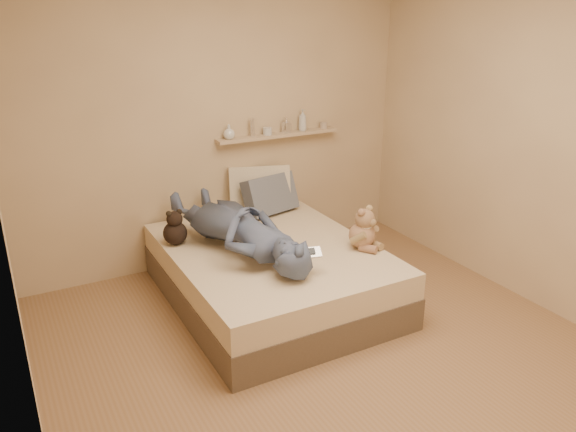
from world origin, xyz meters
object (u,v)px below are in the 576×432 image
dark_plush (175,230)px  pillow_grey (270,195)px  bed (271,273)px  wall_shelf (279,135)px  pillow_cream (259,188)px  person (238,227)px  game_console (308,253)px  teddy_bear (364,231)px

dark_plush → pillow_grey: (0.98, 0.28, 0.05)m
bed → wall_shelf: 1.38m
pillow_cream → person: bearing=-125.7°
bed → game_console: game_console is taller
bed → teddy_bear: (0.62, -0.36, 0.37)m
game_console → teddy_bear: 0.64m
person → bed: bearing=153.5°
bed → dark_plush: dark_plush is taller
teddy_bear → pillow_cream: (-0.31, 1.19, 0.06)m
pillow_cream → person: 0.93m
pillow_grey → person: (-0.58, -0.62, 0.01)m
bed → pillow_grey: (0.35, 0.69, 0.40)m
bed → pillow_grey: size_ratio=3.80×
wall_shelf → person: bearing=-133.2°
teddy_bear → wall_shelf: bearing=93.2°
bed → pillow_grey: bearing=63.3°
pillow_cream → wall_shelf: size_ratio=0.46×
pillow_grey → person: size_ratio=0.32×
bed → person: (-0.24, 0.07, 0.41)m
pillow_cream → teddy_bear: bearing=-75.2°
bed → person: 0.48m
teddy_bear → person: person is taller
dark_plush → wall_shelf: (1.18, 0.50, 0.53)m
bed → pillow_cream: (0.31, 0.83, 0.43)m
pillow_cream → person: (-0.54, -0.76, -0.02)m
person → wall_shelf: size_ratio=1.29×
pillow_grey → person: person is taller
dark_plush → pillow_cream: pillow_cream is taller
dark_plush → pillow_cream: (0.94, 0.42, 0.08)m
game_console → teddy_bear: bearing=17.3°
teddy_bear → pillow_grey: bearing=104.6°
teddy_bear → dark_plush: size_ratio=1.18×
bed → dark_plush: size_ratio=6.58×
person → wall_shelf: bearing=-142.9°
wall_shelf → dark_plush: bearing=-156.9°
pillow_grey → bed: bearing=-116.7°
pillow_cream → pillow_grey: 0.15m
teddy_bear → dark_plush: bearing=148.6°
game_console → teddy_bear: size_ratio=0.58×
dark_plush → pillow_cream: size_ratio=0.52×
teddy_bear → pillow_grey: size_ratio=0.68×
pillow_grey → wall_shelf: size_ratio=0.42×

